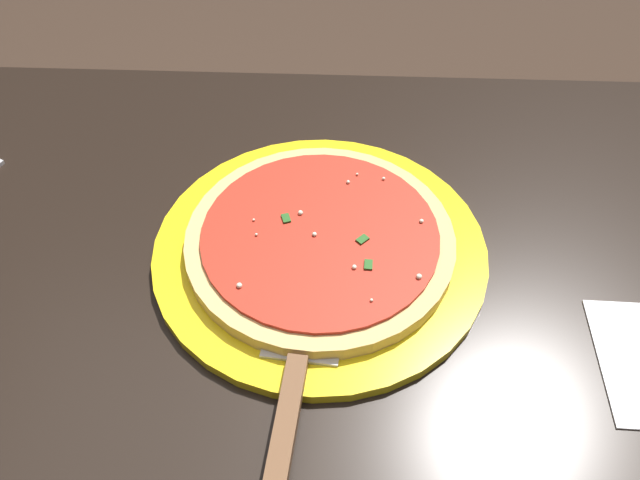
# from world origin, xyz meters

# --- Properties ---
(restaurant_table) EXTENTS (1.04, 0.72, 0.76)m
(restaurant_table) POSITION_xyz_m (0.00, 0.00, 0.61)
(restaurant_table) COLOR black
(restaurant_table) RESTS_ON ground_plane
(serving_plate) EXTENTS (0.34, 0.34, 0.01)m
(serving_plate) POSITION_xyz_m (0.04, 0.03, 0.77)
(serving_plate) COLOR yellow
(serving_plate) RESTS_ON restaurant_table
(pizza) EXTENTS (0.27, 0.27, 0.02)m
(pizza) POSITION_xyz_m (0.04, 0.03, 0.79)
(pizza) COLOR #DBB26B
(pizza) RESTS_ON serving_plate
(pizza_server) EXTENTS (0.08, 0.22, 0.01)m
(pizza_server) POSITION_xyz_m (0.02, -0.13, 0.78)
(pizza_server) COLOR silver
(pizza_server) RESTS_ON serving_plate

